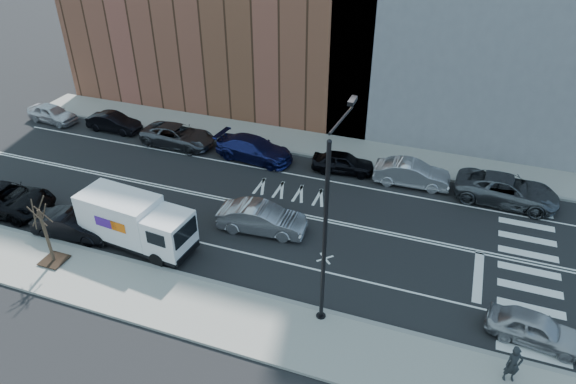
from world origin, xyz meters
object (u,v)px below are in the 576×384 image
Objects in this scene: far_parked_a at (52,113)px; driving_sedan at (262,218)px; fedex_van at (135,222)px; far_parked_b at (114,122)px; pedestrian at (513,364)px; near_parked_front at (535,328)px.

far_parked_a is 22.55m from driving_sedan.
fedex_van is 15.17m from far_parked_b.
driving_sedan is at bearing -104.43° from far_parked_a.
fedex_van is at bearing 155.08° from pedestrian.
far_parked_a is at bearing 64.74° from driving_sedan.
far_parked_b is (5.60, 0.28, -0.03)m from far_parked_a.
far_parked_b is 31.65m from near_parked_front.
near_parked_front is at bearing 52.36° from pedestrian.
driving_sedan is 14.30m from pedestrian.
far_parked_b is at bearing 75.45° from near_parked_front.
driving_sedan reaches higher than far_parked_b.
fedex_van is 19.12m from far_parked_a.
pedestrian is at bearing -2.47° from fedex_van.
far_parked_b is 17.52m from driving_sedan.
near_parked_front is 2.31× the size of pedestrian.
far_parked_a is 36.85m from near_parked_front.
pedestrian is at bearing -115.86° from far_parked_b.
fedex_van is 3.75× the size of pedestrian.
driving_sedan is at bearing 137.97° from pedestrian.
far_parked_b is at bearing 57.57° from driving_sedan.
far_parked_b is 2.43× the size of pedestrian.
far_parked_a is 1.00× the size of far_parked_b.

